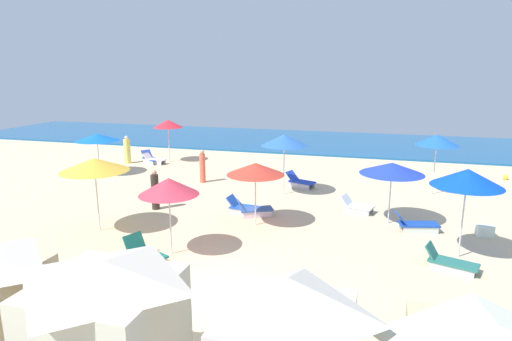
# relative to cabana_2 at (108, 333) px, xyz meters

# --- Properties ---
(ground_plane) EXTENTS (60.00, 60.00, 0.00)m
(ground_plane) POSITION_rel_cabana_2_xyz_m (0.11, 3.93, -1.36)
(ground_plane) COLOR beige
(ocean) EXTENTS (60.00, 11.12, 0.12)m
(ocean) POSITION_rel_cabana_2_xyz_m (0.11, 28.36, -1.30)
(ocean) COLOR #16548C
(ocean) RESTS_ON ground_plane
(cabana_2) EXTENTS (2.37, 2.26, 2.66)m
(cabana_2) POSITION_rel_cabana_2_xyz_m (0.00, 0.00, 0.00)
(cabana_2) COLOR beige
(cabana_2) RESTS_ON ground_plane
(umbrella_0) EXTENTS (1.93, 1.93, 2.79)m
(umbrella_0) POSITION_rel_cabana_2_xyz_m (6.76, 15.30, 1.18)
(umbrella_0) COLOR silver
(umbrella_0) RESTS_ON ground_plane
(umbrella_1) EXTENTS (1.81, 1.81, 2.63)m
(umbrella_1) POSITION_rel_cabana_2_xyz_m (-8.31, 18.56, 1.02)
(umbrella_1) COLOR silver
(umbrella_1) RESTS_ON ground_plane
(lounge_chair_1_0) EXTENTS (1.65, 1.36, 0.72)m
(lounge_chair_1_0) POSITION_rel_cabana_2_xyz_m (-9.24, 17.91, -1.10)
(lounge_chair_1_0) COLOR silver
(lounge_chair_1_0) RESTS_ON ground_plane
(lounge_chair_1_1) EXTENTS (1.44, 0.70, 0.63)m
(lounge_chair_1_1) POSITION_rel_cabana_2_xyz_m (-8.91, 17.71, -1.11)
(lounge_chair_1_1) COLOR silver
(lounge_chair_1_1) RESTS_ON ground_plane
(umbrella_2) EXTENTS (2.34, 2.34, 2.33)m
(umbrella_2) POSITION_rel_cabana_2_xyz_m (4.74, 10.70, 0.75)
(umbrella_2) COLOR silver
(umbrella_2) RESTS_ON ground_plane
(lounge_chair_2_0) EXTENTS (1.40, 0.99, 0.63)m
(lounge_chair_2_0) POSITION_rel_cabana_2_xyz_m (3.51, 11.71, -1.11)
(lounge_chair_2_0) COLOR silver
(lounge_chair_2_0) RESTS_ON ground_plane
(lounge_chair_2_1) EXTENTS (1.60, 0.93, 0.69)m
(lounge_chair_2_1) POSITION_rel_cabana_2_xyz_m (5.66, 10.06, -1.10)
(lounge_chair_2_1) COLOR silver
(lounge_chair_2_1) RESTS_ON ground_plane
(umbrella_3) EXTENTS (2.34, 2.34, 2.24)m
(umbrella_3) POSITION_rel_cabana_2_xyz_m (-10.50, 14.50, 0.69)
(umbrella_3) COLOR silver
(umbrella_3) RESTS_ON ground_plane
(umbrella_4) EXTENTS (2.11, 2.11, 2.36)m
(umbrella_4) POSITION_rel_cabana_2_xyz_m (-0.03, 9.15, 0.78)
(umbrella_4) COLOR silver
(umbrella_4) RESTS_ON ground_plane
(lounge_chair_4_0) EXTENTS (1.52, 1.17, 0.69)m
(lounge_chair_4_0) POSITION_rel_cabana_2_xyz_m (-0.35, 10.07, -1.09)
(lounge_chair_4_0) COLOR silver
(lounge_chair_4_0) RESTS_ON ground_plane
(lounge_chair_4_1) EXTENTS (1.57, 0.78, 0.66)m
(lounge_chair_4_1) POSITION_rel_cabana_2_xyz_m (-0.82, 10.35, -1.12)
(lounge_chair_4_1) COLOR silver
(lounge_chair_4_1) RESTS_ON ground_plane
(umbrella_5) EXTENTS (2.08, 2.08, 2.79)m
(umbrella_5) POSITION_rel_cabana_2_xyz_m (6.79, 8.15, 1.16)
(umbrella_5) COLOR silver
(umbrella_5) RESTS_ON ground_plane
(lounge_chair_5_0) EXTENTS (1.54, 1.02, 0.65)m
(lounge_chair_5_0) POSITION_rel_cabana_2_xyz_m (6.38, 7.16, -1.13)
(lounge_chair_5_0) COLOR silver
(lounge_chair_5_0) RESTS_ON ground_plane
(umbrella_6) EXTENTS (2.15, 2.15, 2.79)m
(umbrella_6) POSITION_rel_cabana_2_xyz_m (0.11, 13.44, 1.17)
(umbrella_6) COLOR silver
(umbrella_6) RESTS_ON ground_plane
(lounge_chair_6_0) EXTENTS (1.55, 1.09, 0.73)m
(lounge_chair_6_0) POSITION_rel_cabana_2_xyz_m (0.63, 14.85, -1.08)
(lounge_chair_6_0) COLOR silver
(lounge_chair_6_0) RESTS_ON ground_plane
(umbrella_7) EXTENTS (1.84, 1.84, 2.45)m
(umbrella_7) POSITION_rel_cabana_2_xyz_m (-1.86, 5.95, 0.83)
(umbrella_7) COLOR silver
(umbrella_7) RESTS_ON ground_plane
(lounge_chair_7_0) EXTENTS (1.54, 1.18, 0.76)m
(lounge_chair_7_0) POSITION_rel_cabana_2_xyz_m (-2.36, 5.16, -1.08)
(lounge_chair_7_0) COLOR silver
(lounge_chair_7_0) RESTS_ON ground_plane
(umbrella_8) EXTENTS (2.37, 2.37, 2.66)m
(umbrella_8) POSITION_rel_cabana_2_xyz_m (-5.25, 7.06, 1.06)
(umbrella_8) COLOR silver
(umbrella_8) RESTS_ON ground_plane
(beachgoer_0) EXTENTS (0.43, 0.43, 1.70)m
(beachgoer_0) POSITION_rel_cabana_2_xyz_m (-10.57, 17.44, -0.58)
(beachgoer_0) COLOR #F1E564
(beachgoer_0) RESTS_ON ground_plane
(beachgoer_1) EXTENTS (0.42, 0.42, 1.70)m
(beachgoer_1) POSITION_rel_cabana_2_xyz_m (-4.33, 14.40, -0.54)
(beachgoer_1) COLOR #EF5E47
(beachgoer_1) RESTS_ON ground_plane
(beachgoer_2) EXTENTS (0.44, 0.44, 1.66)m
(beachgoer_2) POSITION_rel_cabana_2_xyz_m (-4.52, 9.82, -0.58)
(beachgoer_2) COLOR #322822
(beachgoer_2) RESTS_ON ground_plane
(beach_ball_1) EXTENTS (0.27, 0.27, 0.27)m
(beach_ball_1) POSITION_rel_cabana_2_xyz_m (10.75, 19.19, -1.23)
(beach_ball_1) COLOR yellow
(beach_ball_1) RESTS_ON ground_plane
(cooler_box_2) EXTENTS (0.59, 0.40, 0.40)m
(cooler_box_2) POSITION_rel_cabana_2_xyz_m (7.93, 10.19, -1.16)
(cooler_box_2) COLOR white
(cooler_box_2) RESTS_ON ground_plane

